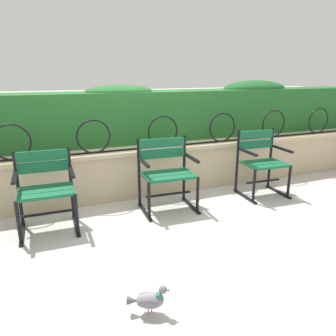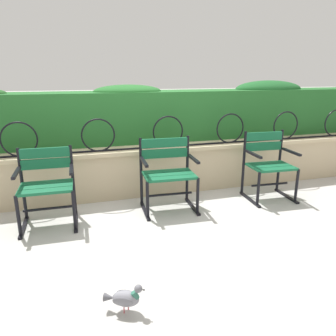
{
  "view_description": "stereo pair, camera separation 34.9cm",
  "coord_description": "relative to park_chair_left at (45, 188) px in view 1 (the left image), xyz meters",
  "views": [
    {
      "loc": [
        -1.36,
        -3.24,
        1.59
      ],
      "look_at": [
        0.0,
        0.04,
        0.55
      ],
      "focal_mm": 34.68,
      "sensor_mm": 36.0,
      "label": 1
    },
    {
      "loc": [
        -1.03,
        -3.36,
        1.59
      ],
      "look_at": [
        0.0,
        0.04,
        0.55
      ],
      "focal_mm": 34.68,
      "sensor_mm": 36.0,
      "label": 2
    }
  ],
  "objects": [
    {
      "name": "park_chair_right",
      "position": [
        2.72,
        0.0,
        0.01
      ],
      "size": [
        0.6,
        0.55,
        0.87
      ],
      "color": "#145B38",
      "rests_on": "ground"
    },
    {
      "name": "pigeon_near_chairs",
      "position": [
        0.56,
        -1.63,
        -0.34
      ],
      "size": [
        0.28,
        0.18,
        0.22
      ],
      "color": "gray",
      "rests_on": "ground"
    },
    {
      "name": "park_chair_centre",
      "position": [
        1.36,
        0.03,
        0.01
      ],
      "size": [
        0.66,
        0.56,
        0.85
      ],
      "color": "#145B38",
      "rests_on": "ground"
    },
    {
      "name": "park_chair_left",
      "position": [
        0.0,
        0.0,
        0.0
      ],
      "size": [
        0.59,
        0.53,
        0.83
      ],
      "color": "#145B38",
      "rests_on": "ground"
    },
    {
      "name": "hedge_row",
      "position": [
        1.35,
        1.12,
        0.57
      ],
      "size": [
        8.3,
        0.66,
        0.84
      ],
      "color": "#236028",
      "rests_on": "stone_wall"
    },
    {
      "name": "ground_plane",
      "position": [
        1.32,
        -0.16,
        -0.45
      ],
      "size": [
        60.0,
        60.0,
        0.0
      ],
      "primitive_type": "plane",
      "color": "#B7B5AF"
    },
    {
      "name": "iron_arch_fence",
      "position": [
        1.1,
        0.54,
        0.37
      ],
      "size": [
        7.91,
        0.02,
        0.42
      ],
      "color": "black",
      "rests_on": "stone_wall"
    },
    {
      "name": "stone_wall",
      "position": [
        1.32,
        0.62,
        -0.13
      ],
      "size": [
        8.47,
        0.41,
        0.64
      ],
      "color": "tan",
      "rests_on": "ground"
    }
  ]
}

